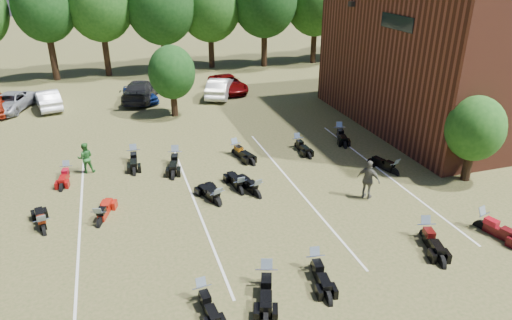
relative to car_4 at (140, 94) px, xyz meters
name	(u,v)px	position (x,y,z in m)	size (l,w,h in m)	color
ground	(278,224)	(3.99, -19.64, -0.65)	(160.00, 160.00, 0.00)	brown
car_1	(48,99)	(-6.62, 0.39, 0.05)	(1.49, 4.28, 1.41)	silver
car_2	(10,102)	(-9.20, 0.57, -0.01)	(2.12, 4.60, 1.28)	gray
car_3	(141,90)	(0.06, 0.37, 0.14)	(2.20, 5.41, 1.57)	black
car_4	(140,94)	(0.00, 0.00, 0.00)	(1.54, 3.82, 1.30)	navy
car_5	(220,87)	(6.16, -0.53, 0.11)	(1.61, 4.61, 1.52)	silver
car_6	(228,84)	(7.13, 0.71, 0.01)	(2.19, 4.74, 1.32)	#630506
car_7	(350,74)	(18.25, 0.44, 0.01)	(1.84, 4.53, 1.31)	#343438
person_green	(85,158)	(-3.77, -11.87, 0.17)	(0.80, 0.62, 1.64)	#276828
person_grey	(368,180)	(8.75, -18.80, 0.30)	(1.11, 0.46, 1.90)	#59574D
motorcycle_2	(203,301)	(0.00, -23.30, -0.65)	(0.67, 2.11, 1.18)	black
motorcycle_3	(266,285)	(2.25, -23.23, -0.65)	(0.80, 2.50, 1.39)	black
motorcycle_4	(314,270)	(4.19, -22.96, -0.65)	(0.72, 2.26, 1.26)	black
motorcycle_5	(424,238)	(9.25, -22.44, -0.65)	(0.76, 2.40, 1.34)	black
motorcycle_6	(481,228)	(11.97, -22.56, -0.65)	(0.77, 2.41, 1.34)	#4A0A0E
motorcycle_7	(100,224)	(-3.19, -17.39, -0.65)	(0.69, 2.17, 1.21)	#9D170B
motorcycle_8	(44,232)	(-5.39, -17.31, -0.65)	(0.69, 2.15, 1.20)	black
motorcycle_9	(217,204)	(1.91, -17.25, -0.65)	(0.67, 2.11, 1.18)	black
motorcycle_10	(257,196)	(3.89, -17.08, -0.65)	(0.74, 2.34, 1.30)	black
motorcycle_11	(219,203)	(2.03, -17.11, -0.65)	(0.65, 2.03, 1.13)	black
motorcycle_12	(240,193)	(3.25, -16.50, -0.65)	(0.70, 2.19, 1.22)	black
motorcycle_13	(394,174)	(11.43, -16.98, -0.65)	(0.69, 2.18, 1.21)	black
motorcycle_15	(68,176)	(-4.75, -12.06, -0.65)	(0.66, 2.08, 1.16)	maroon
motorcycle_16	(135,161)	(-1.32, -11.15, -0.65)	(0.75, 2.34, 1.31)	black
motorcycle_17	(235,154)	(4.25, -11.97, -0.65)	(0.74, 2.33, 1.30)	black
motorcycle_18	(176,163)	(0.81, -12.16, -0.65)	(0.79, 2.49, 1.39)	black
motorcycle_19	(297,147)	(7.99, -12.15, -0.65)	(0.69, 2.17, 1.21)	black
motorcycle_20	(339,137)	(11.14, -11.33, -0.65)	(0.74, 2.33, 1.30)	black
tree_line	(159,3)	(2.99, 9.36, 5.66)	(56.00, 6.00, 9.79)	black
young_tree_near_building	(475,129)	(14.49, -18.64, 2.10)	(2.80, 2.80, 4.16)	black
young_tree_midfield	(172,72)	(1.99, -4.14, 2.44)	(3.20, 3.20, 4.70)	black
parking_lines	(194,201)	(0.99, -16.64, -0.64)	(20.10, 14.00, 0.01)	silver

